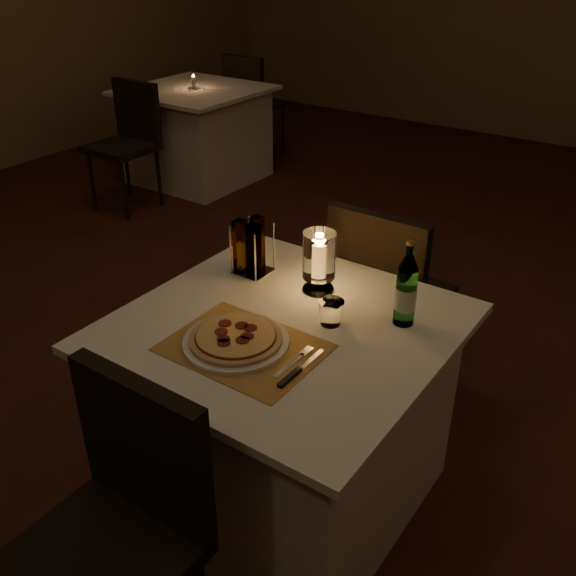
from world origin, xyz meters
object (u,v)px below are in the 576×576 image
Objects in this scene: chair_far at (385,287)px; hurricane_candle at (319,257)px; chair_near at (120,513)px; water_bottle at (406,291)px; main_table at (285,414)px; pizza at (236,337)px; tumbler at (331,313)px; plate at (236,342)px; neighbor_table_left at (197,134)px.

hurricane_candle reaches higher than chair_far.
chair_near is 3.17× the size of water_bottle.
pizza is at bearing -105.59° from main_table.
water_bottle is (0.30, 0.22, 0.48)m from main_table.
chair_far reaches higher than tumbler.
main_table is 3.12× the size of plate.
chair_near is (0.00, -0.71, 0.18)m from main_table.
chair_far is 3.10m from neighbor_table_left.
hurricane_candle reaches higher than tumbler.
pizza reaches higher than plate.
water_bottle is at bearing 48.51° from pizza.
plate is (-0.05, -0.89, 0.20)m from chair_far.
water_bottle is at bearing 48.53° from plate.
hurricane_candle is at bearing 86.99° from pizza.
tumbler is 0.38× the size of hurricane_candle.
pizza reaches higher than neighbor_table_left.
plate is at bearing -92.98° from hurricane_candle.
chair_far is 3.21× the size of pizza.
plate is (-0.05, 0.53, 0.20)m from chair_near.
plate is 0.31m from tumbler.
water_bottle is 3.66m from neighbor_table_left.
neighbor_table_left is at bearing 134.16° from plate.
chair_far is 4.16× the size of hurricane_candle.
chair_far is at bearing 90.00° from main_table.
main_table is 1.11× the size of chair_near.
chair_near reaches higher than plate.
water_bottle reaches higher than pizza.
pizza is 1.30× the size of hurricane_candle.
chair_near is at bearing -90.00° from main_table.
chair_near reaches higher than main_table.
plate is 3.87× the size of tumbler.
hurricane_candle is (0.02, 0.42, 0.12)m from plate.
pizza is (-0.05, -0.89, 0.22)m from chair_far.
main_table is 12.11× the size of tumbler.
pizza is 0.99× the size of water_bottle.
main_table is 0.44m from pizza.
hurricane_candle reaches higher than neighbor_table_left.
pizza is (-0.05, 0.53, 0.22)m from chair_near.
main_table is 0.74m from chair_far.
plate is 1.14× the size of pizza.
tumbler reaches higher than main_table.
chair_far is at bearing 121.61° from water_bottle.
water_bottle is (0.35, 0.40, 0.09)m from pizza.
water_bottle is at bearing 35.95° from main_table.
main_table is 1.00× the size of neighbor_table_left.
pizza is 0.28× the size of neighbor_table_left.
neighbor_table_left is at bearing 136.77° from main_table.
pizza is at bearing 95.37° from chair_near.
pizza is at bearing 162.13° from plate.
plate is 1.48× the size of hurricane_candle.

